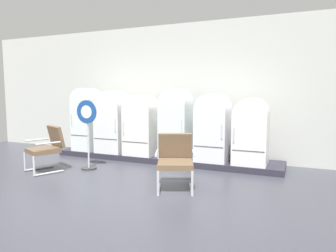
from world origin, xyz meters
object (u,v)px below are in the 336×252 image
object	(u,v)px
refrigerator_1	(113,120)
refrigerator_3	(176,122)
refrigerator_2	(141,123)
refrigerator_5	(251,130)
sign_stand	(88,135)
refrigerator_0	(87,117)
armchair_right	(175,159)
armchair_left	(47,146)
refrigerator_4	(213,126)

from	to	relation	value
refrigerator_1	refrigerator_3	bearing A→B (deg)	-1.53
refrigerator_2	refrigerator_5	xyz separation A→B (m)	(2.55, 0.01, -0.03)
refrigerator_1	sign_stand	world-z (taller)	refrigerator_1
refrigerator_0	armchair_right	world-z (taller)	refrigerator_0
sign_stand	armchair_left	bearing A→B (deg)	-145.69
refrigerator_0	refrigerator_1	bearing A→B (deg)	2.99
refrigerator_0	refrigerator_3	xyz separation A→B (m)	(2.47, -0.01, -0.02)
refrigerator_3	refrigerator_2	bearing A→B (deg)	178.16
refrigerator_3	armchair_right	bearing A→B (deg)	-68.59
refrigerator_5	armchair_right	size ratio (longest dim) A/B	1.48
armchair_right	armchair_left	bearing A→B (deg)	178.52
refrigerator_4	armchair_right	size ratio (longest dim) A/B	1.58
refrigerator_3	refrigerator_4	distance (m)	0.85
armchair_right	refrigerator_2	bearing A→B (deg)	131.54
armchair_left	armchair_right	size ratio (longest dim) A/B	1.00
refrigerator_3	armchair_left	distance (m)	2.78
refrigerator_4	sign_stand	distance (m)	2.67
refrigerator_1	refrigerator_0	bearing A→B (deg)	-177.01
refrigerator_1	refrigerator_4	xyz separation A→B (m)	(2.55, -0.00, -0.03)
refrigerator_1	refrigerator_5	distance (m)	3.36
refrigerator_1	armchair_left	size ratio (longest dim) A/B	1.64
refrigerator_1	refrigerator_2	distance (m)	0.81
refrigerator_3	refrigerator_0	bearing A→B (deg)	179.87
refrigerator_1	armchair_left	distance (m)	1.84
refrigerator_3	refrigerator_5	xyz separation A→B (m)	(1.66, 0.04, -0.11)
refrigerator_2	refrigerator_4	bearing A→B (deg)	0.52
armchair_left	refrigerator_4	bearing A→B (deg)	29.87
refrigerator_1	refrigerator_2	bearing A→B (deg)	-1.17
refrigerator_1	sign_stand	bearing A→B (deg)	-80.71
sign_stand	refrigerator_0	bearing A→B (deg)	128.22
sign_stand	armchair_right	bearing A→B (deg)	-13.62
refrigerator_1	refrigerator_3	distance (m)	1.70
refrigerator_1	refrigerator_2	xyz separation A→B (m)	(0.81, -0.02, -0.05)
refrigerator_4	refrigerator_5	world-z (taller)	refrigerator_4
refrigerator_2	refrigerator_4	world-z (taller)	refrigerator_4
refrigerator_1	refrigerator_4	distance (m)	2.55
refrigerator_3	refrigerator_1	bearing A→B (deg)	178.47
refrigerator_3	armchair_right	size ratio (longest dim) A/B	1.69
refrigerator_2	armchair_left	bearing A→B (deg)	-126.51
refrigerator_3	armchair_right	distance (m)	1.94
refrigerator_0	refrigerator_1	distance (m)	0.77
refrigerator_3	armchair_right	xyz separation A→B (m)	(0.69, -1.76, -0.44)
refrigerator_4	refrigerator_5	xyz separation A→B (m)	(0.81, -0.01, -0.05)
refrigerator_0	refrigerator_3	distance (m)	2.47
refrigerator_4	armchair_right	world-z (taller)	refrigerator_4
refrigerator_4	sign_stand	xyz separation A→B (m)	(-2.34, -1.27, -0.16)
refrigerator_5	armchair_right	bearing A→B (deg)	-118.33
refrigerator_3	refrigerator_4	bearing A→B (deg)	3.01
sign_stand	refrigerator_2	bearing A→B (deg)	64.48
refrigerator_3	refrigerator_4	size ratio (longest dim) A/B	1.07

